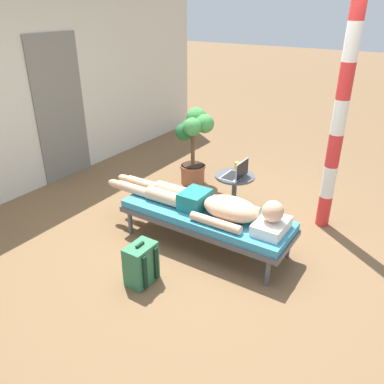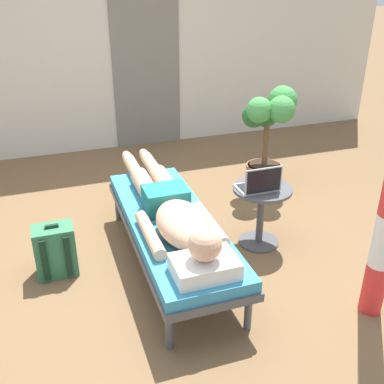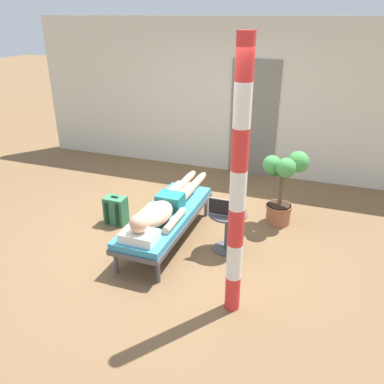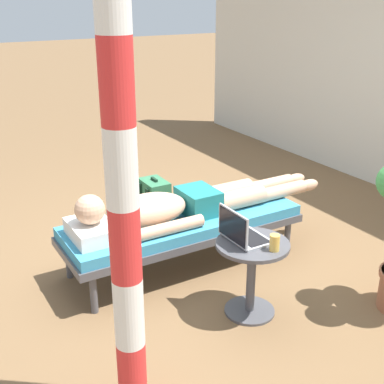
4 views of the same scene
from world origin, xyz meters
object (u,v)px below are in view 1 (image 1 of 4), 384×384
object	(u,v)px
side_table	(234,188)
drink_glass	(237,166)
lounge_chair	(206,217)
backpack	(141,264)
potted_plant	(193,140)
person_reclining	(210,204)
laptop	(237,173)
porch_post	(340,117)

from	to	relation	value
side_table	drink_glass	xyz separation A→B (m)	(0.15, 0.05, 0.22)
drink_glass	lounge_chair	bearing A→B (deg)	-172.73
backpack	potted_plant	size ratio (longest dim) A/B	0.40
lounge_chair	potted_plant	distance (m)	1.67
person_reclining	drink_glass	xyz separation A→B (m)	(0.94, 0.17, 0.06)
potted_plant	drink_glass	bearing A→B (deg)	-112.81
laptop	backpack	size ratio (longest dim) A/B	0.73
person_reclining	side_table	world-z (taller)	person_reclining
potted_plant	porch_post	xyz separation A→B (m)	(-0.17, -1.94, 0.65)
person_reclining	potted_plant	bearing A→B (deg)	38.58
lounge_chair	potted_plant	bearing A→B (deg)	37.15
side_table	potted_plant	world-z (taller)	potted_plant
lounge_chair	side_table	size ratio (longest dim) A/B	3.58
backpack	laptop	bearing A→B (deg)	-6.18
person_reclining	backpack	size ratio (longest dim) A/B	5.12
porch_post	lounge_chair	bearing A→B (deg)	140.20
side_table	backpack	bearing A→B (deg)	175.81
backpack	potted_plant	xyz separation A→B (m)	(2.17, 0.80, 0.46)
backpack	drink_glass	bearing A→B (deg)	-2.17
drink_glass	porch_post	world-z (taller)	porch_post
potted_plant	porch_post	size ratio (longest dim) A/B	0.41
backpack	potted_plant	world-z (taller)	potted_plant
drink_glass	potted_plant	size ratio (longest dim) A/B	0.10
lounge_chair	backpack	size ratio (longest dim) A/B	4.42
person_reclining	porch_post	xyz separation A→B (m)	(1.14, -0.90, 0.79)
laptop	backpack	xyz separation A→B (m)	(-1.59, 0.17, -0.39)
drink_glass	porch_post	xyz separation A→B (m)	(0.19, -1.07, 0.73)
laptop	drink_glass	distance (m)	0.23
person_reclining	backpack	world-z (taller)	person_reclining
person_reclining	potted_plant	world-z (taller)	potted_plant
laptop	potted_plant	distance (m)	1.14
potted_plant	laptop	bearing A→B (deg)	-120.57
lounge_chair	person_reclining	distance (m)	0.18
person_reclining	side_table	xyz separation A→B (m)	(0.79, 0.12, -0.16)
person_reclining	porch_post	size ratio (longest dim) A/B	0.83
lounge_chair	porch_post	xyz separation A→B (m)	(1.14, -0.95, 0.96)
drink_glass	porch_post	bearing A→B (deg)	-79.69
side_table	porch_post	world-z (taller)	porch_post
side_table	lounge_chair	bearing A→B (deg)	-175.12
porch_post	laptop	bearing A→B (deg)	112.74
side_table	porch_post	xyz separation A→B (m)	(0.34, -1.02, 0.95)
laptop	drink_glass	world-z (taller)	laptop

